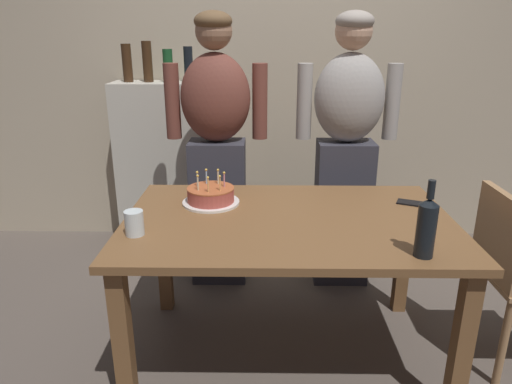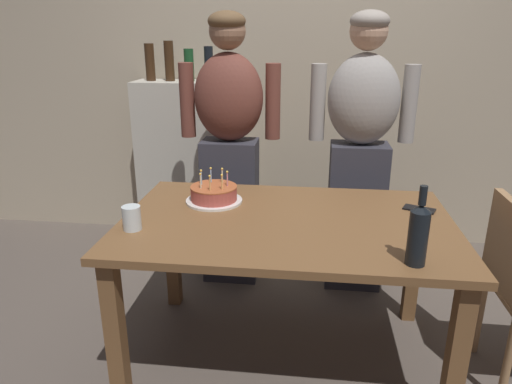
% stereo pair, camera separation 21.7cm
% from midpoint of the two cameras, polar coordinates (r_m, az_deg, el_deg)
% --- Properties ---
extents(ground_plane, '(10.00, 10.00, 0.00)m').
position_cam_midpoint_polar(ground_plane, '(2.51, 0.98, -19.10)').
color(ground_plane, '#564C44').
extents(back_wall, '(5.20, 0.10, 2.60)m').
position_cam_midpoint_polar(back_wall, '(3.53, 1.06, 15.00)').
color(back_wall, tan).
rests_on(back_wall, ground_plane).
extents(dining_table, '(1.50, 0.96, 0.74)m').
position_cam_midpoint_polar(dining_table, '(2.17, 1.07, -5.64)').
color(dining_table, brown).
rests_on(dining_table, ground_plane).
extents(birthday_cake, '(0.28, 0.28, 0.16)m').
position_cam_midpoint_polar(birthday_cake, '(2.32, -8.22, -0.52)').
color(birthday_cake, white).
rests_on(birthday_cake, dining_table).
extents(water_glass_near, '(0.08, 0.08, 0.11)m').
position_cam_midpoint_polar(water_glass_near, '(2.04, -17.63, -3.69)').
color(water_glass_near, silver).
rests_on(water_glass_near, dining_table).
extents(wine_bottle, '(0.07, 0.07, 0.30)m').
position_cam_midpoint_polar(wine_bottle, '(1.81, 16.93, -4.10)').
color(wine_bottle, black).
rests_on(wine_bottle, dining_table).
extents(cell_phone, '(0.16, 0.12, 0.01)m').
position_cam_midpoint_polar(cell_phone, '(2.40, 16.13, -1.36)').
color(cell_phone, black).
rests_on(cell_phone, dining_table).
extents(person_man_bearded, '(0.61, 0.27, 1.66)m').
position_cam_midpoint_polar(person_man_bearded, '(2.86, -6.98, 5.24)').
color(person_man_bearded, '#33333D').
rests_on(person_man_bearded, ground_plane).
extents(person_woman_cardigan, '(0.61, 0.27, 1.66)m').
position_cam_midpoint_polar(person_woman_cardigan, '(2.86, 8.82, 5.16)').
color(person_woman_cardigan, '#33333D').
rests_on(person_woman_cardigan, ground_plane).
extents(shelf_cabinet, '(0.66, 0.30, 1.49)m').
position_cam_midpoint_polar(shelf_cabinet, '(3.53, -12.87, 3.30)').
color(shelf_cabinet, beige).
rests_on(shelf_cabinet, ground_plane).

